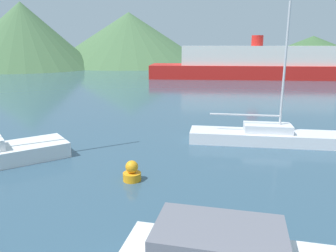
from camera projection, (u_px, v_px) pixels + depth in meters
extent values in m
cube|color=slate|center=(219.00, 243.00, 7.02)|extent=(3.09, 2.29, 0.74)
cube|color=silver|center=(267.00, 138.00, 17.66)|extent=(8.42, 3.01, 0.63)
cube|color=silver|center=(267.00, 128.00, 17.54)|extent=(2.63, 1.61, 0.44)
cylinder|color=#BCBCC1|center=(284.00, 70.00, 16.70)|extent=(0.12, 0.12, 6.63)
cylinder|color=#BCBCC1|center=(244.00, 115.00, 17.55)|extent=(3.68, 0.65, 0.10)
cube|color=red|center=(255.00, 71.00, 52.12)|extent=(33.80, 9.91, 2.09)
cube|color=silver|center=(256.00, 55.00, 51.52)|extent=(23.75, 8.01, 2.92)
cylinder|color=red|center=(257.00, 41.00, 50.97)|extent=(1.79, 1.79, 1.60)
cylinder|color=orange|center=(132.00, 177.00, 12.82)|extent=(0.71, 0.71, 0.32)
sphere|color=orange|center=(132.00, 167.00, 12.72)|extent=(0.50, 0.50, 0.50)
cone|color=#476B42|center=(23.00, 36.00, 72.36)|extent=(31.90, 31.90, 14.32)
cone|color=#476B42|center=(129.00, 39.00, 85.97)|extent=(42.50, 42.50, 13.39)
cone|color=#3D6038|center=(312.00, 52.00, 76.42)|extent=(35.16, 35.16, 7.20)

